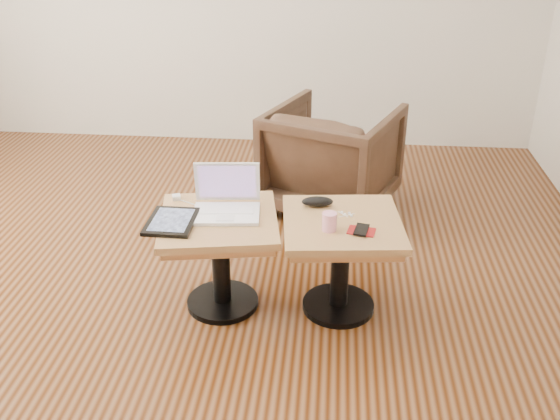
# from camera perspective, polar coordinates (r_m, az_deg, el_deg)

# --- Properties ---
(room_shell) EXTENTS (4.52, 4.52, 2.71)m
(room_shell) POSITION_cam_1_polar(r_m,az_deg,el_deg) (2.62, -11.40, 16.76)
(room_shell) COLOR #3D1B08
(room_shell) RESTS_ON ground
(side_table_left) EXTENTS (0.61, 0.61, 0.48)m
(side_table_left) POSITION_cam_1_polar(r_m,az_deg,el_deg) (2.90, -5.54, -2.76)
(side_table_left) COLOR black
(side_table_left) RESTS_ON ground
(side_table_right) EXTENTS (0.58, 0.58, 0.48)m
(side_table_right) POSITION_cam_1_polar(r_m,az_deg,el_deg) (2.88, 5.62, -3.05)
(side_table_right) COLOR black
(side_table_right) RESTS_ON ground
(laptop) EXTENTS (0.32, 0.27, 0.22)m
(laptop) POSITION_cam_1_polar(r_m,az_deg,el_deg) (2.87, -4.90, 0.64)
(laptop) COLOR white
(laptop) RESTS_ON side_table_left
(tablet) EXTENTS (0.21, 0.27, 0.02)m
(tablet) POSITION_cam_1_polar(r_m,az_deg,el_deg) (2.82, -9.88, -1.04)
(tablet) COLOR black
(tablet) RESTS_ON side_table_left
(charging_adapter) EXTENTS (0.05, 0.05, 0.02)m
(charging_adapter) POSITION_cam_1_polar(r_m,az_deg,el_deg) (3.03, -9.45, 1.16)
(charging_adapter) COLOR white
(charging_adapter) RESTS_ON side_table_left
(glasses_case) EXTENTS (0.15, 0.08, 0.05)m
(glasses_case) POSITION_cam_1_polar(r_m,az_deg,el_deg) (2.93, 3.44, 0.78)
(glasses_case) COLOR black
(glasses_case) RESTS_ON side_table_right
(striped_cup) EXTENTS (0.07, 0.07, 0.08)m
(striped_cup) POSITION_cam_1_polar(r_m,az_deg,el_deg) (2.71, 4.53, -1.07)
(striped_cup) COLOR #E7427E
(striped_cup) RESTS_ON side_table_right
(earbuds_tangle) EXTENTS (0.07, 0.05, 0.01)m
(earbuds_tangle) POSITION_cam_1_polar(r_m,az_deg,el_deg) (2.86, 6.11, -0.37)
(earbuds_tangle) COLOR white
(earbuds_tangle) RESTS_ON side_table_right
(phone_on_sleeve) EXTENTS (0.13, 0.11, 0.01)m
(phone_on_sleeve) POSITION_cam_1_polar(r_m,az_deg,el_deg) (2.73, 7.46, -1.86)
(phone_on_sleeve) COLOR maroon
(phone_on_sleeve) RESTS_ON side_table_right
(armchair) EXTENTS (0.93, 0.94, 0.66)m
(armchair) POSITION_cam_1_polar(r_m,az_deg,el_deg) (3.87, 4.80, 4.73)
(armchair) COLOR #301E14
(armchair) RESTS_ON ground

